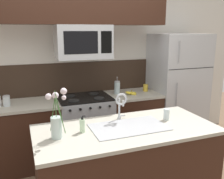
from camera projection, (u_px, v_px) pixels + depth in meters
rear_partition at (96, 67)px, 3.96m from camera, size 5.20×0.10×2.60m
splash_band at (79, 78)px, 3.85m from camera, size 3.27×0.01×0.48m
back_counter_left at (28, 135)px, 3.43m from camera, size 0.89×0.65×0.91m
back_counter_right at (132, 121)px, 3.98m from camera, size 0.81×0.65×0.91m
stove_range at (85, 127)px, 3.71m from camera, size 0.76×0.64×0.93m
microwave at (83, 42)px, 3.40m from camera, size 0.74×0.40×0.45m
upper_cabinet_band at (80, 1)px, 3.24m from camera, size 2.41×0.34×0.60m
refrigerator at (176, 89)px, 4.17m from camera, size 0.84×0.74×1.81m
storage_jar_medium at (7, 101)px, 3.20m from camera, size 0.09×0.09×0.14m
banana_bunch at (131, 93)px, 3.80m from camera, size 0.19×0.15×0.08m
french_press at (117, 87)px, 3.82m from camera, size 0.09×0.09×0.27m
coffee_tin at (146, 88)px, 3.99m from camera, size 0.08×0.08×0.11m
island_counter at (126, 168)px, 2.61m from camera, size 1.82×0.85×0.91m
kitchen_sink at (129, 134)px, 2.53m from camera, size 0.76×0.44×0.16m
sink_faucet at (121, 103)px, 2.67m from camera, size 0.14×0.14×0.31m
dish_soap_bottle at (82, 125)px, 2.39m from camera, size 0.06×0.05×0.16m
drinking_glass at (166, 114)px, 2.72m from camera, size 0.06×0.06×0.12m
flower_vase at (57, 122)px, 2.23m from camera, size 0.17×0.17×0.48m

